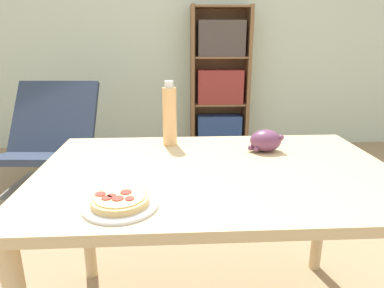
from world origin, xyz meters
The scene contains 7 objects.
wall_back centered at (0.00, 2.62, 1.30)m, with size 8.00×0.05×2.60m.
dining_table centered at (-0.05, -0.11, 0.66)m, with size 1.34×0.88×0.75m.
pizza_on_plate centered at (-0.37, -0.40, 0.76)m, with size 0.22×0.22×0.04m.
grape_bunch centered at (0.19, 0.09, 0.80)m, with size 0.15×0.11×0.10m.
drink_bottle centered at (-0.23, 0.21, 0.89)m, with size 0.06×0.06×0.29m.
lounge_chair_near centered at (-1.20, 1.32, 0.29)m, with size 0.71×0.80×0.88m.
bookshelf centered at (0.30, 2.45, 0.74)m, with size 0.63×0.28×1.55m.
Camera 1 is at (-0.21, -1.31, 1.22)m, focal length 32.00 mm.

